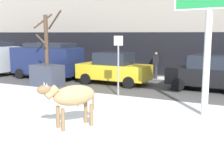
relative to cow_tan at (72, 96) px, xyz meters
The scene contains 11 objects.
ground_plane 1.23m from the cow_tan, 24.64° to the left, with size 120.00×120.00×0.00m, color white.
road_strip 8.00m from the cow_tan, 85.18° to the left, with size 60.00×5.60×0.01m, color #514F4C.
cow_tan is the anchor object (origin of this frame).
car_navy_van 10.77m from the cow_tan, 132.79° to the left, with size 4.64×2.19×2.32m.
car_yellow_sedan 8.24m from the cow_tan, 107.27° to the left, with size 4.23×2.05×1.84m.
car_black_sedan 8.72m from the cow_tan, 70.93° to the left, with size 4.23×2.05×1.84m.
pedestrian_near_billboard 13.95m from the cow_tan, 128.24° to the left, with size 0.36×0.24×1.73m.
pedestrian_by_cars 11.00m from the cow_tan, 94.82° to the left, with size 0.36×0.24×1.73m.
bare_tree_left_lot 7.84m from the cow_tan, 134.23° to the left, with size 1.57×1.28×4.18m.
dumpster 7.85m from the cow_tan, 134.44° to the left, with size 1.70×1.10×1.20m, color #383D4C.
street_sign 5.05m from the cow_tan, 98.79° to the left, with size 0.44×0.08×2.82m.
Camera 1 is at (4.53, -7.92, 2.94)m, focal length 48.05 mm.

